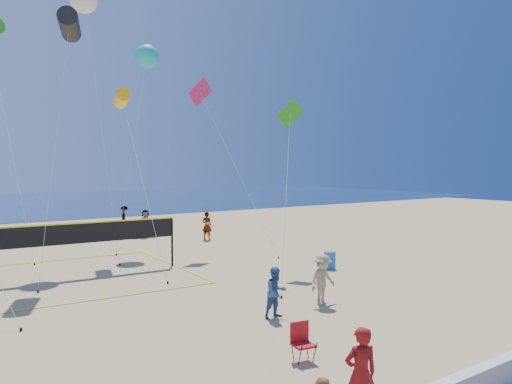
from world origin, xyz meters
TOP-DOWN VIEW (x-y plane):
  - ground at (0.00, 0.00)m, footprint 120.00×120.00m
  - woman at (-0.82, -2.30)m, footprint 0.77×0.63m
  - bystander_a at (1.79, 3.77)m, footprint 0.80×0.62m
  - bystander_b at (4.06, 4.06)m, footprint 1.20×0.77m
  - far_person_1 at (5.42, 23.15)m, footprint 1.81×0.84m
  - far_person_2 at (8.26, 19.76)m, footprint 0.76×0.80m
  - far_person_4 at (6.00, 28.78)m, footprint 0.96×1.27m
  - camp_chair at (0.18, 0.61)m, footprint 0.59×0.71m
  - trash_barrel at (8.46, 8.35)m, footprint 0.64×0.64m
  - volleyball_net at (-1.64, 13.49)m, footprint 9.24×9.10m
  - kite_1 at (-1.58, 14.69)m, footprint 3.01×4.40m
  - kite_2 at (1.65, 17.03)m, footprint 1.35×8.04m
  - kite_4 at (7.18, 9.82)m, footprint 4.80×5.04m
  - kite_5 at (6.27, 16.51)m, footprint 2.83×5.15m
  - kite_7 at (4.22, 19.73)m, footprint 3.66×3.01m

SIDE VIEW (x-z plane):
  - ground at x=0.00m, z-range 0.00..0.00m
  - trash_barrel at x=8.46m, z-range 0.00..0.81m
  - camp_chair at x=0.18m, z-range 0.01..1.07m
  - bystander_a at x=1.79m, z-range 0.00..1.63m
  - far_person_4 at x=6.00m, z-range 0.00..1.74m
  - bystander_b at x=4.06m, z-range 0.00..1.76m
  - woman at x=-0.82m, z-range 0.00..1.82m
  - far_person_2 at x=8.26m, z-range 0.00..1.85m
  - far_person_1 at x=5.42m, z-range 0.00..1.88m
  - volleyball_net at x=-1.64m, z-range 0.44..2.81m
  - kite_4 at x=7.18m, z-range 2.81..10.90m
  - kite_2 at x=1.65m, z-range 3.96..12.86m
  - kite_5 at x=6.27m, z-range 3.66..13.64m
  - kite_1 at x=-1.58m, z-range 5.29..17.04m
  - kite_7 at x=4.22m, z-range 5.33..17.42m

